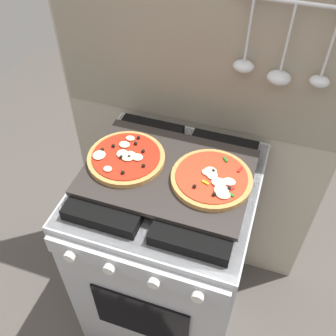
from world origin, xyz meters
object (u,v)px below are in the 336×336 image
stove (168,249)px  pizza_left (126,157)px  baking_tray (168,172)px  pizza_right (212,179)px

stove → pizza_left: (-0.15, 0.00, 0.48)m
stove → baking_tray: baking_tray is taller
baking_tray → stove: bearing=-90.0°
pizza_right → pizza_left: bearing=179.5°
pizza_left → pizza_right: (0.29, -0.00, -0.00)m
stove → pizza_left: 0.50m
baking_tray → pizza_right: 0.15m
baking_tray → pizza_left: 0.15m
baking_tray → pizza_left: size_ratio=2.10×
stove → pizza_right: (0.15, -0.00, 0.48)m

